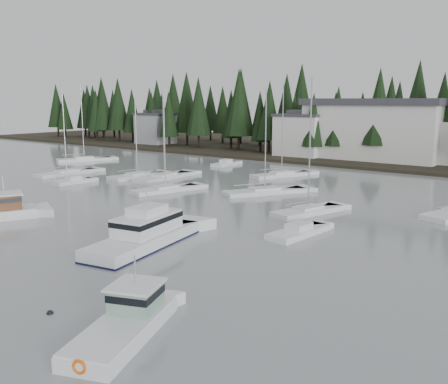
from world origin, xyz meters
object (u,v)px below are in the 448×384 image
at_px(sailboat_2, 308,213).
at_px(sailboat_12, 165,178).
at_px(harbor_inn, 385,130).
at_px(cabin_cruiser_center, 145,237).
at_px(sailboat_11, 137,177).
at_px(runabout_3, 226,165).
at_px(sailboat_3, 67,174).
at_px(runabout_0, 74,182).
at_px(runabout_1, 299,233).
at_px(lobster_boat_teal, 126,324).
at_px(sailboat_7, 282,176).
at_px(house_far_west, 155,128).
at_px(house_west, 302,134).
at_px(sailboat_1, 265,193).
at_px(sailboat_4, 84,160).
at_px(sailboat_5, 165,191).

height_order(sailboat_2, sailboat_12, sailboat_12).
height_order(harbor_inn, cabin_cruiser_center, harbor_inn).
relative_size(sailboat_2, sailboat_11, 1.07).
bearing_deg(runabout_3, sailboat_3, 149.20).
bearing_deg(runabout_0, sailboat_2, -79.71).
relative_size(runabout_1, runabout_3, 1.08).
xyz_separation_m(harbor_inn, runabout_0, (-24.72, -48.63, -5.64)).
bearing_deg(lobster_boat_teal, harbor_inn, -10.39).
bearing_deg(sailboat_7, house_far_west, 86.02).
height_order(sailboat_12, runabout_0, sailboat_12).
relative_size(lobster_boat_teal, sailboat_3, 0.59).
xyz_separation_m(house_west, sailboat_12, (-2.74, -34.88, -4.59)).
bearing_deg(sailboat_7, sailboat_1, -135.15).
height_order(house_west, sailboat_1, sailboat_1).
xyz_separation_m(house_west, sailboat_7, (9.43, -22.77, -4.58)).
bearing_deg(runabout_0, house_west, -7.01).
distance_m(sailboat_1, sailboat_12, 17.76).
relative_size(cabin_cruiser_center, runabout_0, 2.06).
relative_size(harbor_inn, runabout_3, 4.74).
bearing_deg(house_far_west, sailboat_4, -68.05).
bearing_deg(sailboat_3, cabin_cruiser_center, -115.87).
xyz_separation_m(harbor_inn, sailboat_5, (-10.49, -45.50, -5.71)).
bearing_deg(sailboat_5, sailboat_4, 82.76).
bearing_deg(sailboat_2, lobster_boat_teal, -153.29).
bearing_deg(sailboat_4, runabout_3, -40.56).
distance_m(sailboat_12, runabout_0, 12.52).
bearing_deg(sailboat_7, runabout_1, -124.48).
relative_size(house_west, sailboat_3, 0.72).
bearing_deg(runabout_3, sailboat_7, -112.38).
relative_size(harbor_inn, sailboat_4, 2.05).
distance_m(sailboat_7, runabout_0, 29.54).
relative_size(runabout_0, runabout_3, 0.90).
distance_m(sailboat_2, sailboat_5, 19.72).
bearing_deg(sailboat_1, cabin_cruiser_center, -139.00).
xyz_separation_m(sailboat_3, sailboat_11, (10.68, 4.50, -0.00)).
distance_m(runabout_1, runabout_3, 45.58).
xyz_separation_m(house_far_west, sailboat_5, (46.55, -44.16, -4.34)).
distance_m(sailboat_2, runabout_3, 38.03).
relative_size(lobster_boat_teal, runabout_0, 1.40).
bearing_deg(runabout_3, runabout_0, 167.12).
bearing_deg(sailboat_1, sailboat_11, 122.18).
bearing_deg(cabin_cruiser_center, sailboat_7, 4.57).
bearing_deg(sailboat_12, house_far_west, 42.74).
relative_size(sailboat_1, sailboat_3, 0.97).
relative_size(sailboat_4, sailboat_7, 1.03).
distance_m(sailboat_1, runabout_0, 26.44).
height_order(sailboat_1, runabout_3, sailboat_1).
distance_m(harbor_inn, runabout_0, 54.85).
height_order(house_far_west, sailboat_2, sailboat_2).
xyz_separation_m(house_west, sailboat_5, (4.55, -42.16, -4.59)).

